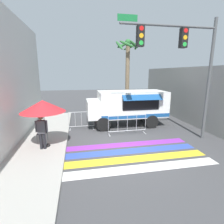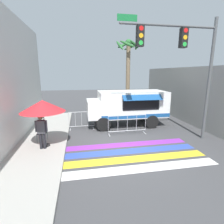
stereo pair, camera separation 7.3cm
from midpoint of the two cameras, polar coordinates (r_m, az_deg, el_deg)
name	(u,v)px [view 1 (the left image)]	position (r m, az deg, el deg)	size (l,w,h in m)	color
ground_plane	(129,151)	(8.34, 5.16, -12.43)	(60.00, 60.00, 0.00)	#424244
sidewalk_left	(10,159)	(8.53, -30.57, -13.16)	(4.40, 16.00, 0.14)	#A8A59E
concrete_wall_right	(196,97)	(12.89, 25.68, 4.45)	(0.20, 16.00, 3.92)	gray
crosswalk_painted	(131,155)	(7.95, 6.07, -13.73)	(6.40, 2.84, 0.01)	white
food_truck	(126,105)	(11.85, 4.39, 2.38)	(5.25, 2.65, 2.32)	white
traffic_signal_pole	(183,55)	(9.50, 22.00, 16.95)	(4.95, 0.29, 6.14)	#515456
patio_umbrella	(43,106)	(8.47, -21.88, 1.77)	(2.00, 2.00, 2.20)	black
folding_chair	(42,131)	(9.53, -22.02, -5.76)	(0.45, 0.45, 0.88)	#4C4C51
vendor_person	(42,130)	(8.46, -22.20, -5.52)	(0.53, 0.21, 1.58)	black
barricade_front	(127,125)	(10.24, 4.81, -4.13)	(2.27, 0.44, 1.15)	#B7BABF
barricade_side	(82,121)	(11.25, -10.11, -2.85)	(1.59, 0.44, 1.15)	#B7BABF
palm_tree	(128,63)	(16.46, 5.02, 15.68)	(2.38, 2.33, 6.43)	#7A664C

